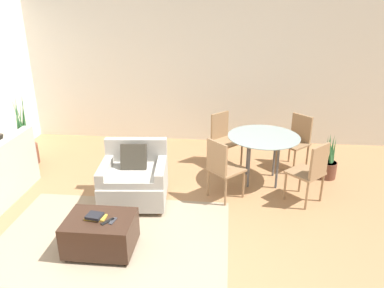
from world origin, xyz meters
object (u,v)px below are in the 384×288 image
at_px(book_stack, 95,216).
at_px(dining_chair_far_left, 224,136).
at_px(tv_remote_primary, 113,221).
at_px(dining_table, 263,141).
at_px(dining_chair_near_left, 222,166).
at_px(dining_chair_far_right, 297,138).
at_px(potted_plant, 26,148).
at_px(ottoman, 101,233).
at_px(armchair, 134,179).
at_px(potted_plant_small, 328,165).
at_px(dining_chair_near_right, 311,169).
at_px(tv_remote_secondary, 108,221).

relative_size(book_stack, dining_chair_far_left, 0.26).
distance_m(tv_remote_primary, dining_table, 2.66).
height_order(dining_chair_near_left, dining_chair_far_right, same).
bearing_deg(potted_plant, ottoman, -47.09).
relative_size(potted_plant, dining_chair_near_left, 1.39).
bearing_deg(dining_table, armchair, -156.75).
xyz_separation_m(dining_table, dining_chair_near_left, (-0.61, -0.61, -0.15)).
bearing_deg(tv_remote_primary, dining_chair_near_left, 49.33).
bearing_deg(dining_chair_near_left, dining_chair_far_left, 90.00).
relative_size(ottoman, dining_chair_near_left, 0.84).
distance_m(book_stack, potted_plant_small, 3.75).
height_order(dining_table, dining_chair_far_left, dining_chair_far_left).
xyz_separation_m(dining_chair_near_right, dining_chair_far_left, (-1.22, 1.22, 0.00)).
xyz_separation_m(ottoman, tv_remote_secondary, (0.11, -0.05, 0.19)).
relative_size(tv_remote_secondary, dining_table, 0.14).
height_order(tv_remote_primary, dining_chair_near_right, dining_chair_near_right).
bearing_deg(ottoman, potted_plant, 132.91).
bearing_deg(tv_remote_primary, dining_chair_far_left, 65.69).
height_order(dining_table, dining_chair_near_left, dining_chair_near_left).
bearing_deg(dining_table, dining_chair_near_left, -135.00).
height_order(ottoman, book_stack, book_stack).
relative_size(dining_chair_near_right, dining_chair_far_left, 1.00).
bearing_deg(dining_chair_near_right, tv_remote_secondary, -150.67).
xyz_separation_m(dining_table, dining_chair_near_right, (0.61, -0.61, -0.15)).
bearing_deg(book_stack, dining_chair_far_right, 44.34).
bearing_deg(dining_chair_near_right, potted_plant, 168.95).
relative_size(tv_remote_secondary, dining_chair_near_left, 0.17).
bearing_deg(potted_plant_small, tv_remote_secondary, -142.62).
bearing_deg(dining_chair_far_left, tv_remote_secondary, -115.16).
xyz_separation_m(tv_remote_primary, tv_remote_secondary, (-0.05, -0.02, 0.00)).
bearing_deg(armchair, dining_chair_near_right, 4.09).
distance_m(dining_table, dining_chair_far_left, 0.88).
relative_size(dining_chair_near_left, potted_plant_small, 1.20).
bearing_deg(armchair, tv_remote_secondary, -90.07).
xyz_separation_m(potted_plant, potted_plant_small, (5.07, -0.06, -0.07)).
xyz_separation_m(tv_remote_secondary, potted_plant, (-2.17, 2.27, -0.14)).
distance_m(dining_chair_near_right, dining_chair_far_right, 1.22).
relative_size(dining_table, dining_chair_near_left, 1.21).
xyz_separation_m(dining_chair_near_left, dining_chair_far_left, (0.00, 1.22, 0.00)).
height_order(tv_remote_primary, potted_plant, potted_plant).
xyz_separation_m(ottoman, dining_chair_near_right, (2.55, 1.32, 0.29)).
bearing_deg(book_stack, dining_chair_near_left, 43.74).
bearing_deg(potted_plant_small, dining_chair_far_left, 167.34).
bearing_deg(potted_plant, dining_chair_far_left, 5.40).
height_order(tv_remote_primary, dining_table, dining_table).
bearing_deg(potted_plant, dining_chair_near_left, -14.87).
xyz_separation_m(book_stack, tv_remote_secondary, (0.16, -0.05, -0.02)).
distance_m(dining_chair_near_left, dining_chair_far_left, 1.22).
relative_size(armchair, dining_table, 0.88).
bearing_deg(dining_table, potted_plant_small, 12.29).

